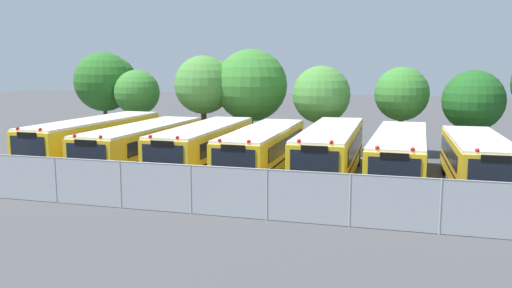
{
  "coord_description": "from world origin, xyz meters",
  "views": [
    {
      "loc": [
        6.98,
        -26.18,
        5.65
      ],
      "look_at": [
        -0.48,
        0.0,
        1.6
      ],
      "focal_mm": 36.9,
      "sensor_mm": 36.0,
      "label": 1
    }
  ],
  "objects": [
    {
      "name": "tree_4",
      "position": [
        1.67,
        7.55,
        3.85
      ],
      "size": [
        3.73,
        3.73,
        5.68
      ],
      "color": "#4C3823",
      "rests_on": "ground_plane"
    },
    {
      "name": "ground_plane",
      "position": [
        0.0,
        0.0,
        0.0
      ],
      "size": [
        160.0,
        160.0,
        0.0
      ],
      "primitive_type": "plane",
      "color": "#424244"
    },
    {
      "name": "tree_5",
      "position": [
        6.68,
        8.2,
        3.9
      ],
      "size": [
        3.39,
        3.39,
        5.61
      ],
      "color": "#4C3823",
      "rests_on": "ground_plane"
    },
    {
      "name": "tree_3",
      "position": [
        -3.27,
        8.96,
        4.29
      ],
      "size": [
        5.01,
        5.01,
        6.82
      ],
      "color": "#4C3823",
      "rests_on": "ground_plane"
    },
    {
      "name": "school_bus_5",
      "position": [
        6.8,
        -0.22,
        1.37
      ],
      "size": [
        2.74,
        11.28,
        2.59
      ],
      "rotation": [
        0.0,
        0.0,
        3.11
      ],
      "color": "yellow",
      "rests_on": "ground_plane"
    },
    {
      "name": "tree_6",
      "position": [
        10.93,
        7.27,
        3.57
      ],
      "size": [
        3.62,
        3.62,
        5.43
      ],
      "color": "#4C3823",
      "rests_on": "ground_plane"
    },
    {
      "name": "school_bus_3",
      "position": [
        -0.07,
        -0.06,
        1.35
      ],
      "size": [
        2.54,
        10.52,
        2.56
      ],
      "rotation": [
        0.0,
        0.0,
        3.15
      ],
      "color": "yellow",
      "rests_on": "ground_plane"
    },
    {
      "name": "school_bus_1",
      "position": [
        -6.91,
        -0.26,
        1.34
      ],
      "size": [
        2.76,
        10.75,
        2.54
      ],
      "rotation": [
        0.0,
        0.0,
        3.12
      ],
      "color": "yellow",
      "rests_on": "ground_plane"
    },
    {
      "name": "school_bus_2",
      "position": [
        -3.38,
        0.02,
        1.37
      ],
      "size": [
        2.55,
        10.61,
        2.6
      ],
      "rotation": [
        0.0,
        0.0,
        3.15
      ],
      "color": "yellow",
      "rests_on": "ground_plane"
    },
    {
      "name": "tree_0",
      "position": [
        -14.87,
        9.25,
        4.52
      ],
      "size": [
        4.51,
        4.47,
        6.7
      ],
      "color": "#4C3823",
      "rests_on": "ground_plane"
    },
    {
      "name": "tree_2",
      "position": [
        -6.39,
        8.12,
        4.41
      ],
      "size": [
        4.14,
        4.04,
        6.38
      ],
      "color": "#4C3823",
      "rests_on": "ground_plane"
    },
    {
      "name": "tree_1",
      "position": [
        -12.04,
        8.49,
        3.7
      ],
      "size": [
        3.32,
        3.29,
        5.38
      ],
      "color": "#4C3823",
      "rests_on": "ground_plane"
    },
    {
      "name": "school_bus_6",
      "position": [
        10.27,
        -0.12,
        1.33
      ],
      "size": [
        2.68,
        9.52,
        2.52
      ],
      "rotation": [
        0.0,
        0.0,
        3.16
      ],
      "color": "yellow",
      "rests_on": "ground_plane"
    },
    {
      "name": "school_bus_0",
      "position": [
        -10.21,
        0.2,
        1.45
      ],
      "size": [
        2.73,
        11.25,
        2.75
      ],
      "rotation": [
        0.0,
        0.0,
        3.11
      ],
      "color": "yellow",
      "rests_on": "ground_plane"
    },
    {
      "name": "school_bus_4",
      "position": [
        3.45,
        -0.05,
        1.43
      ],
      "size": [
        2.61,
        11.25,
        2.72
      ],
      "rotation": [
        0.0,
        0.0,
        3.16
      ],
      "color": "yellow",
      "rests_on": "ground_plane"
    },
    {
      "name": "chainlink_fence",
      "position": [
        0.71,
        -7.98,
        1.01
      ],
      "size": [
        27.24,
        0.07,
        1.94
      ],
      "color": "#9EA0A3",
      "rests_on": "ground_plane"
    }
  ]
}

